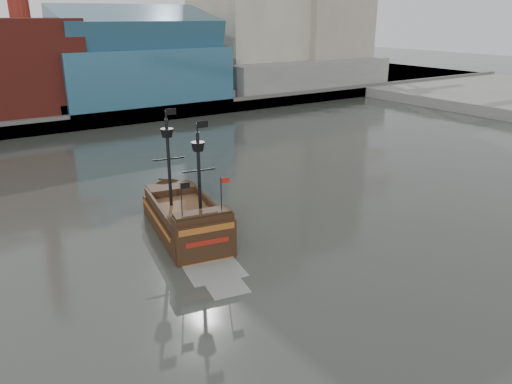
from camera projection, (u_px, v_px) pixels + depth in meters
ground at (400, 295)px, 32.96m from camera, size 400.00×400.00×0.00m
promenade_far at (57, 98)px, 104.59m from camera, size 220.00×60.00×2.00m
seawall at (101, 120)px, 81.41m from camera, size 220.00×1.00×2.60m
crane_a at (366, 8)px, 131.96m from camera, size 22.50×4.00×32.25m
crane_b at (364, 22)px, 146.01m from camera, size 19.10×4.00×26.25m
pirate_ship at (186, 222)px, 41.93m from camera, size 6.96×15.41×11.13m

